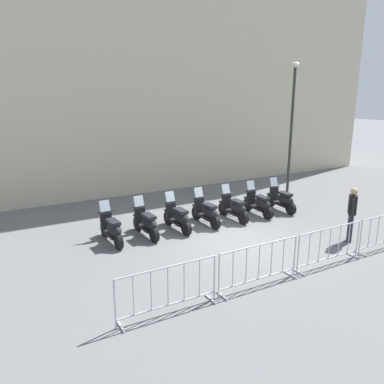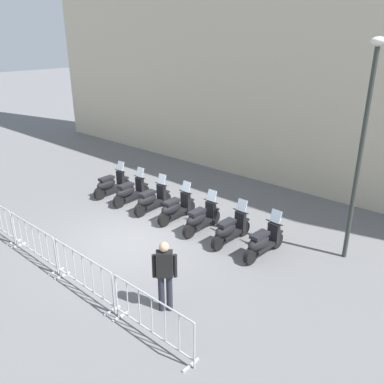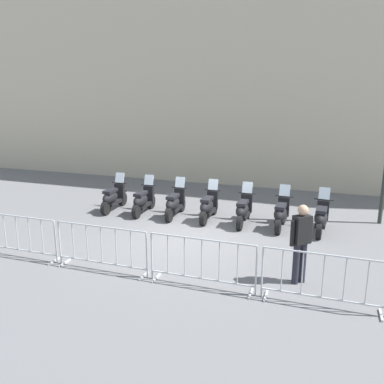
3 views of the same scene
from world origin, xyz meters
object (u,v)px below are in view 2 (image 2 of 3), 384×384
object	(u,v)px
motorcycle_4	(200,218)
motorcycle_6	(263,242)
barrier_segment_2	(84,274)
motorcycle_3	(175,208)
motorcycle_0	(110,184)
street_lamp	(363,135)
motorcycle_2	(151,199)
motorcycle_1	(130,192)
barrier_segment_1	(34,242)
motorcycle_5	(230,230)
barrier_segment_3	(152,319)
officer_near_row_end	(165,273)

from	to	relation	value
motorcycle_4	motorcycle_6	bearing A→B (deg)	-2.70
motorcycle_6	barrier_segment_2	bearing A→B (deg)	-120.27
motorcycle_3	motorcycle_6	xyz separation A→B (m)	(3.43, -0.21, 0.00)
motorcycle_3	motorcycle_4	xyz separation A→B (m)	(1.14, -0.10, 0.00)
motorcycle_0	street_lamp	world-z (taller)	street_lamp
motorcycle_4	motorcycle_2	bearing A→B (deg)	176.69
motorcycle_1	barrier_segment_1	xyz separation A→B (m)	(0.89, -4.36, 0.07)
barrier_segment_1	street_lamp	distance (m)	9.14
motorcycle_0	motorcycle_5	bearing A→B (deg)	-2.77
motorcycle_1	barrier_segment_2	bearing A→B (deg)	-53.80
barrier_segment_1	motorcycle_4	bearing A→B (deg)	58.68
motorcycle_0	motorcycle_2	world-z (taller)	same
motorcycle_0	barrier_segment_3	xyz separation A→B (m)	(6.81, -4.64, 0.07)
motorcycle_3	barrier_segment_3	bearing A→B (deg)	-53.29
motorcycle_0	motorcycle_6	distance (m)	6.88
motorcycle_5	barrier_segment_2	world-z (taller)	motorcycle_5
barrier_segment_2	barrier_segment_3	size ratio (longest dim) A/B	1.00
motorcycle_1	motorcycle_5	distance (m)	4.59
motorcycle_1	motorcycle_6	size ratio (longest dim) A/B	1.00
motorcycle_1	officer_near_row_end	distance (m)	6.42
officer_near_row_end	motorcycle_6	bearing A→B (deg)	81.56
motorcycle_0	street_lamp	distance (m)	9.26
officer_near_row_end	barrier_segment_3	bearing A→B (deg)	-62.89
motorcycle_1	motorcycle_4	size ratio (longest dim) A/B	1.00
motorcycle_4	street_lamp	distance (m)	5.27
motorcycle_4	barrier_segment_3	size ratio (longest dim) A/B	0.75
barrier_segment_1	barrier_segment_2	world-z (taller)	same
barrier_segment_2	street_lamp	xyz separation A→B (m)	(4.25, 5.66, 2.97)
motorcycle_3	motorcycle_2	bearing A→B (deg)	178.60
barrier_segment_1	barrier_segment_2	distance (m)	2.39
motorcycle_5	barrier_segment_1	bearing A→B (deg)	-131.75
motorcycle_1	motorcycle_6	bearing A→B (deg)	-2.82
barrier_segment_2	street_lamp	bearing A→B (deg)	53.11
motorcycle_4	barrier_segment_2	size ratio (longest dim) A/B	0.75
street_lamp	officer_near_row_end	xyz separation A→B (m)	(-2.31, -4.90, -2.51)
motorcycle_0	motorcycle_1	xyz separation A→B (m)	(1.15, -0.05, 0.00)
motorcycle_4	motorcycle_5	bearing A→B (deg)	-2.59
motorcycle_3	street_lamp	xyz separation A→B (m)	(5.23, 1.25, 3.04)
motorcycle_4	barrier_segment_3	world-z (taller)	motorcycle_4
motorcycle_3	barrier_segment_1	bearing A→B (deg)	-108.12
barrier_segment_2	barrier_segment_1	bearing A→B (deg)	177.26
motorcycle_3	motorcycle_6	size ratio (longest dim) A/B	1.00
motorcycle_4	barrier_segment_1	bearing A→B (deg)	-121.32
motorcycle_0	motorcycle_1	distance (m)	1.15
motorcycle_3	motorcycle_6	world-z (taller)	same
motorcycle_2	barrier_segment_2	bearing A→B (deg)	-64.35
barrier_segment_3	motorcycle_3	bearing A→B (deg)	126.71
barrier_segment_1	officer_near_row_end	bearing A→B (deg)	8.53
motorcycle_0	motorcycle_2	distance (m)	2.30
barrier_segment_1	officer_near_row_end	world-z (taller)	officer_near_row_end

